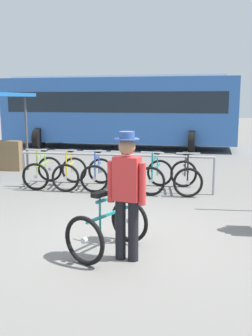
{
  "coord_description": "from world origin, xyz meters",
  "views": [
    {
      "loc": [
        0.69,
        -5.66,
        2.13
      ],
      "look_at": [
        -0.1,
        0.67,
        1.0
      ],
      "focal_mm": 41.69,
      "sensor_mm": 36.0,
      "label": 1
    }
  ],
  "objects_px": {
    "racked_bike_blue": "(98,173)",
    "racked_bike_black": "(186,176)",
    "racked_bike_teal": "(156,175)",
    "racked_bike_yellow": "(70,172)",
    "bus_distant": "(119,108)",
    "person_with_featured_bike": "(127,191)",
    "racked_bike_red": "(126,174)",
    "featured_bicycle": "(114,217)",
    "racked_bike_lime": "(43,171)"
  },
  "relations": [
    {
      "from": "racked_bike_lime",
      "to": "racked_bike_black",
      "type": "bearing_deg",
      "value": -3.38
    },
    {
      "from": "racked_bike_lime",
      "to": "racked_bike_yellow",
      "type": "xyz_separation_m",
      "value": [
        0.7,
        -0.04,
        -0.0
      ]
    },
    {
      "from": "racked_bike_red",
      "to": "person_with_featured_bike",
      "type": "distance_m",
      "value": 4.17
    },
    {
      "from": "featured_bicycle",
      "to": "racked_bike_lime",
      "type": "bearing_deg",
      "value": 121.4
    },
    {
      "from": "bus_distant",
      "to": "racked_bike_yellow",
      "type": "bearing_deg",
      "value": -90.54
    },
    {
      "from": "racked_bike_yellow",
      "to": "racked_bike_blue",
      "type": "relative_size",
      "value": 1.02
    },
    {
      "from": "racked_bike_black",
      "to": "racked_bike_blue",
      "type": "bearing_deg",
      "value": 176.62
    },
    {
      "from": "racked_bike_red",
      "to": "racked_bike_blue",
      "type": "bearing_deg",
      "value": 176.62
    },
    {
      "from": "racked_bike_black",
      "to": "featured_bicycle",
      "type": "bearing_deg",
      "value": -106.7
    },
    {
      "from": "person_with_featured_bike",
      "to": "racked_bike_yellow",
      "type": "bearing_deg",
      "value": 114.55
    },
    {
      "from": "racked_bike_yellow",
      "to": "racked_bike_black",
      "type": "bearing_deg",
      "value": -3.38
    },
    {
      "from": "racked_bike_red",
      "to": "racked_bike_black",
      "type": "bearing_deg",
      "value": -3.38
    },
    {
      "from": "racked_bike_yellow",
      "to": "person_with_featured_bike",
      "type": "bearing_deg",
      "value": -65.45
    },
    {
      "from": "racked_bike_black",
      "to": "featured_bicycle",
      "type": "xyz_separation_m",
      "value": [
        -1.11,
        -3.7,
        0.12
      ]
    },
    {
      "from": "racked_bike_teal",
      "to": "racked_bike_black",
      "type": "bearing_deg",
      "value": -3.38
    },
    {
      "from": "racked_bike_red",
      "to": "racked_bike_yellow",
      "type": "bearing_deg",
      "value": 176.62
    },
    {
      "from": "racked_bike_lime",
      "to": "featured_bicycle",
      "type": "relative_size",
      "value": 0.88
    },
    {
      "from": "racked_bike_teal",
      "to": "person_with_featured_bike",
      "type": "xyz_separation_m",
      "value": [
        -0.18,
        -4.06,
        0.58
      ]
    },
    {
      "from": "racked_bike_lime",
      "to": "racked_bike_blue",
      "type": "bearing_deg",
      "value": -3.38
    },
    {
      "from": "bus_distant",
      "to": "person_with_featured_bike",
      "type": "bearing_deg",
      "value": -81.39
    },
    {
      "from": "racked_bike_blue",
      "to": "racked_bike_black",
      "type": "bearing_deg",
      "value": -3.38
    },
    {
      "from": "featured_bicycle",
      "to": "person_with_featured_bike",
      "type": "xyz_separation_m",
      "value": [
        0.23,
        -0.32,
        0.46
      ]
    },
    {
      "from": "racked_bike_red",
      "to": "featured_bicycle",
      "type": "bearing_deg",
      "value": -85.65
    },
    {
      "from": "racked_bike_blue",
      "to": "person_with_featured_bike",
      "type": "height_order",
      "value": "person_with_featured_bike"
    },
    {
      "from": "racked_bike_blue",
      "to": "bus_distant",
      "type": "bearing_deg",
      "value": 94.46
    },
    {
      "from": "racked_bike_teal",
      "to": "racked_bike_blue",
      "type": "bearing_deg",
      "value": 176.62
    },
    {
      "from": "racked_bike_teal",
      "to": "featured_bicycle",
      "type": "height_order",
      "value": "featured_bicycle"
    },
    {
      "from": "racked_bike_black",
      "to": "featured_bicycle",
      "type": "distance_m",
      "value": 3.86
    },
    {
      "from": "racked_bike_lime",
      "to": "racked_bike_yellow",
      "type": "height_order",
      "value": "same"
    },
    {
      "from": "racked_bike_yellow",
      "to": "featured_bicycle",
      "type": "relative_size",
      "value": 0.91
    },
    {
      "from": "racked_bike_lime",
      "to": "racked_bike_yellow",
      "type": "distance_m",
      "value": 0.7
    },
    {
      "from": "racked_bike_blue",
      "to": "racked_bike_black",
      "type": "relative_size",
      "value": 0.97
    },
    {
      "from": "racked_bike_red",
      "to": "person_with_featured_bike",
      "type": "relative_size",
      "value": 0.68
    },
    {
      "from": "bus_distant",
      "to": "racked_bike_teal",
      "type": "bearing_deg",
      "value": -75.94
    },
    {
      "from": "racked_bike_blue",
      "to": "racked_bike_red",
      "type": "relative_size",
      "value": 0.96
    },
    {
      "from": "racked_bike_lime",
      "to": "racked_bike_black",
      "type": "relative_size",
      "value": 0.96
    },
    {
      "from": "racked_bike_yellow",
      "to": "racked_bike_red",
      "type": "bearing_deg",
      "value": -3.38
    },
    {
      "from": "racked_bike_black",
      "to": "featured_bicycle",
      "type": "height_order",
      "value": "featured_bicycle"
    },
    {
      "from": "racked_bike_blue",
      "to": "racked_bike_yellow",
      "type": "bearing_deg",
      "value": 176.62
    },
    {
      "from": "racked_bike_lime",
      "to": "bus_distant",
      "type": "xyz_separation_m",
      "value": [
        0.77,
        7.9,
        1.37
      ]
    },
    {
      "from": "racked_bike_lime",
      "to": "racked_bike_red",
      "type": "relative_size",
      "value": 0.95
    },
    {
      "from": "racked_bike_blue",
      "to": "featured_bicycle",
      "type": "relative_size",
      "value": 0.89
    },
    {
      "from": "racked_bike_yellow",
      "to": "racked_bike_blue",
      "type": "distance_m",
      "value": 0.7
    },
    {
      "from": "racked_bike_lime",
      "to": "racked_bike_black",
      "type": "distance_m",
      "value": 3.5
    },
    {
      "from": "bus_distant",
      "to": "featured_bicycle",
      "type": "bearing_deg",
      "value": -82.24
    },
    {
      "from": "person_with_featured_bike",
      "to": "racked_bike_teal",
      "type": "bearing_deg",
      "value": 87.4
    },
    {
      "from": "racked_bike_yellow",
      "to": "racked_bike_teal",
      "type": "height_order",
      "value": "same"
    },
    {
      "from": "racked_bike_blue",
      "to": "racked_bike_black",
      "type": "height_order",
      "value": "same"
    },
    {
      "from": "racked_bike_teal",
      "to": "racked_bike_yellow",
      "type": "bearing_deg",
      "value": 176.62
    },
    {
      "from": "racked_bike_teal",
      "to": "bus_distant",
      "type": "distance_m",
      "value": 8.43
    }
  ]
}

